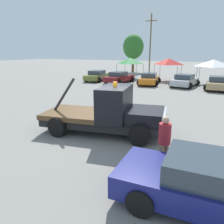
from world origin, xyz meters
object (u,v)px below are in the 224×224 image
at_px(tow_truck, 110,114).
at_px(canopy_tent_white, 214,63).
at_px(parked_car_orange, 149,79).
at_px(canopy_tent_green, 130,61).
at_px(foreground_car, 220,187).
at_px(parked_car_tan, 219,83).
at_px(parked_car_maroon, 119,77).
at_px(utility_pole, 150,42).
at_px(canopy_tent_red, 169,62).
at_px(parked_car_olive, 98,76).
at_px(parked_car_silver, 185,81).
at_px(person_near_truck, 164,139).
at_px(tree_center, 133,47).

distance_m(tow_truck, canopy_tent_white, 20.11).
xyz_separation_m(tow_truck, parked_car_orange, (-3.07, 15.91, -0.29)).
xyz_separation_m(tow_truck, canopy_tent_green, (-7.28, 20.42, 1.50)).
relative_size(foreground_car, parked_car_tan, 1.14).
xyz_separation_m(parked_car_maroon, utility_pole, (-1.66, 17.41, 4.81)).
xyz_separation_m(foreground_car, parked_car_maroon, (-11.48, 19.16, -0.00)).
bearing_deg(parked_car_tan, canopy_tent_red, 52.10).
distance_m(parked_car_olive, canopy_tent_red, 9.36).
relative_size(parked_car_maroon, utility_pole, 0.46).
relative_size(canopy_tent_green, canopy_tent_red, 0.99).
height_order(parked_car_maroon, parked_car_orange, same).
height_order(parked_car_orange, parked_car_tan, same).
xyz_separation_m(parked_car_orange, parked_car_silver, (3.91, 0.19, 0.00)).
distance_m(parked_car_maroon, parked_car_orange, 3.74).
relative_size(foreground_car, parked_car_olive, 1.00).
bearing_deg(person_near_truck, parked_car_maroon, 157.32).
bearing_deg(foreground_car, person_near_truck, 136.41).
height_order(foreground_car, parked_car_olive, same).
xyz_separation_m(parked_car_olive, tree_center, (-0.58, 13.99, 3.84)).
bearing_deg(parked_car_orange, tow_truck, -178.71).
bearing_deg(canopy_tent_red, person_near_truck, -77.41).
height_order(canopy_tent_green, canopy_tent_white, canopy_tent_green).
xyz_separation_m(tow_truck, parked_car_silver, (0.84, 16.10, -0.29)).
bearing_deg(person_near_truck, parked_car_tan, 124.63).
bearing_deg(canopy_tent_white, canopy_tent_red, 172.45).
height_order(parked_car_orange, canopy_tent_green, canopy_tent_green).
distance_m(parked_car_tan, utility_pole, 22.14).
distance_m(parked_car_maroon, canopy_tent_green, 5.08).
distance_m(parked_car_olive, parked_car_orange, 7.10).
height_order(foreground_car, utility_pole, utility_pole).
bearing_deg(parked_car_orange, parked_car_silver, -96.83).
bearing_deg(parked_car_orange, person_near_truck, -170.89).
relative_size(tow_truck, canopy_tent_red, 2.01).
xyz_separation_m(parked_car_orange, utility_pole, (-5.39, 17.20, 4.81)).
distance_m(parked_car_silver, canopy_tent_green, 9.37).
distance_m(foreground_car, parked_car_olive, 24.67).
bearing_deg(tree_center, canopy_tent_white, -36.57).
bearing_deg(parked_car_tan, utility_pole, 36.49).
bearing_deg(utility_pole, tree_center, -128.52).
relative_size(parked_car_olive, parked_car_silver, 1.14).
height_order(parked_car_orange, utility_pole, utility_pole).
xyz_separation_m(person_near_truck, parked_car_olive, (-13.17, 18.27, -0.36)).
bearing_deg(parked_car_silver, parked_car_orange, 101.15).
height_order(parked_car_silver, tree_center, tree_center).
bearing_deg(canopy_tent_green, parked_car_olive, -124.55).
height_order(tow_truck, utility_pole, utility_pole).
bearing_deg(canopy_tent_green, parked_car_silver, -28.06).
relative_size(parked_car_maroon, parked_car_orange, 1.01).
xyz_separation_m(foreground_car, canopy_tent_white, (-1.34, 23.26, 1.74)).
distance_m(parked_car_silver, canopy_tent_red, 5.54).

